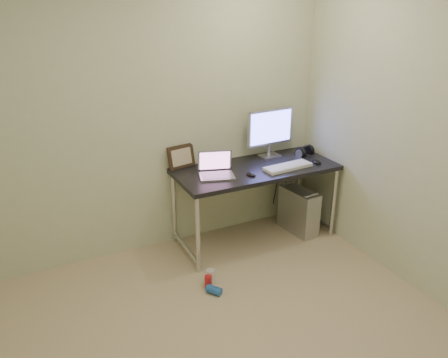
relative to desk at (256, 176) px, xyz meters
The scene contains 16 objects.
wall_back 1.17m from the desk, 161.14° to the left, with size 3.50×0.02×2.50m, color beige.
desk is the anchor object (origin of this frame).
tower_computer 0.65m from the desk, ahead, with size 0.24×0.45×0.47m.
cable_a 0.58m from the desk, 33.17° to the left, with size 0.01×0.01×0.70m, color black.
cable_b 0.65m from the desk, 26.63° to the left, with size 0.01×0.01×0.72m, color black.
can_red 1.10m from the desk, 143.95° to the right, with size 0.06×0.06×0.11m, color red.
can_white 1.04m from the desk, 144.75° to the right, with size 0.07×0.07×0.13m, color silver.
can_blue 1.15m from the desk, 139.16° to the right, with size 0.07×0.07×0.12m, color #225CB3.
laptop 0.43m from the desk, behind, with size 0.36×0.32×0.21m.
monitor 0.50m from the desk, 37.74° to the left, with size 0.50×0.16×0.47m.
keyboard 0.31m from the desk, 31.27° to the right, with size 0.47×0.15×0.03m, color silver.
mouse_right 0.61m from the desk, 14.58° to the right, with size 0.07×0.12×0.04m, color black.
mouse_left 0.24m from the desk, 131.87° to the right, with size 0.06×0.10×0.03m, color black.
headphones 0.63m from the desk, ahead, with size 0.20×0.12×0.12m.
picture_frame 0.71m from the desk, 154.48° to the left, with size 0.27×0.03×0.21m, color black.
webcam 0.51m from the desk, 147.76° to the left, with size 0.04×0.04×0.12m.
Camera 1 is at (-0.96, -1.83, 2.17)m, focal length 35.00 mm.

